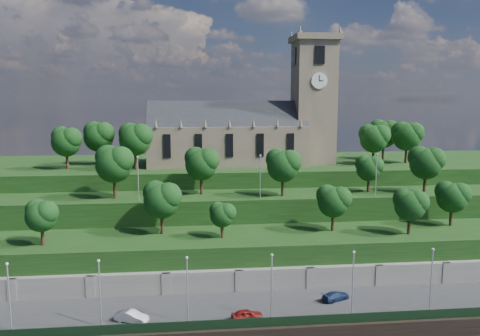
{
  "coord_description": "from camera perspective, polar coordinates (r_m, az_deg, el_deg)",
  "views": [
    {
      "loc": [
        -11.15,
        -49.99,
        28.21
      ],
      "look_at": [
        -2.98,
        30.0,
        16.49
      ],
      "focal_mm": 35.0,
      "sensor_mm": 36.0,
      "label": 1
    }
  ],
  "objects": [
    {
      "name": "trees_lower",
      "position": [
        71.32,
        4.98,
        -4.15
      ],
      "size": [
        67.79,
        9.05,
        8.14
      ],
      "color": "black",
      "rests_on": "embankment_lower"
    },
    {
      "name": "car_right",
      "position": [
        65.28,
        11.59,
        -15.01
      ],
      "size": [
        4.26,
        3.08,
        1.15
      ],
      "primitive_type": "imported",
      "rotation": [
        0.0,
        0.0,
        1.99
      ],
      "color": "#16274D",
      "rests_on": "promenade"
    },
    {
      "name": "lamp_posts_upper",
      "position": [
        77.73,
        2.48,
        -0.57
      ],
      "size": [
        40.36,
        0.36,
        7.3
      ],
      "color": "#B2B2B7",
      "rests_on": "embankment_upper"
    },
    {
      "name": "embankment_upper",
      "position": [
        82.81,
        2.14,
        -7.27
      ],
      "size": [
        160.0,
        10.0,
        12.0
      ],
      "primitive_type": "cube",
      "color": "#153411",
      "rests_on": "ground"
    },
    {
      "name": "church",
      "position": [
        96.88,
        1.26,
        4.93
      ],
      "size": [
        38.6,
        12.35,
        27.6
      ],
      "color": "#6E5C4D",
      "rests_on": "hilltop"
    },
    {
      "name": "hilltop",
      "position": [
        102.72,
        0.52,
        -3.34
      ],
      "size": [
        160.0,
        32.0,
        15.0
      ],
      "primitive_type": "cube",
      "color": "#153411",
      "rests_on": "ground"
    },
    {
      "name": "promenade",
      "position": [
        63.24,
        5.13,
        -17.23
      ],
      "size": [
        160.0,
        12.0,
        2.0
      ],
      "primitive_type": "cube",
      "color": "#2D2D30",
      "rests_on": "ground"
    },
    {
      "name": "embankment_lower",
      "position": [
        73.03,
        3.34,
        -11.08
      ],
      "size": [
        160.0,
        12.0,
        8.0
      ],
      "primitive_type": "cube",
      "color": "#153411",
      "rests_on": "ground"
    },
    {
      "name": "car_middle",
      "position": [
        59.77,
        -13.08,
        -17.23
      ],
      "size": [
        4.28,
        2.88,
        1.33
      ],
      "primitive_type": "imported",
      "rotation": [
        0.0,
        0.0,
        1.17
      ],
      "color": "#B9B7BD",
      "rests_on": "promenade"
    },
    {
      "name": "fence",
      "position": [
        57.79,
        6.22,
        -18.06
      ],
      "size": [
        160.0,
        0.1,
        1.2
      ],
      "primitive_type": "cube",
      "color": "black",
      "rests_on": "promenade"
    },
    {
      "name": "quay_wall",
      "position": [
        57.91,
        6.33,
        -19.68
      ],
      "size": [
        160.0,
        0.5,
        2.2
      ],
      "primitive_type": "cube",
      "color": "black",
      "rests_on": "ground"
    },
    {
      "name": "car_left",
      "position": [
        58.85,
        0.86,
        -17.46
      ],
      "size": [
        3.93,
        1.96,
        1.29
      ],
      "primitive_type": "imported",
      "rotation": [
        0.0,
        0.0,
        1.69
      ],
      "color": "maroon",
      "rests_on": "promenade"
    },
    {
      "name": "trees_upper",
      "position": [
        79.72,
        2.82,
        0.63
      ],
      "size": [
        59.74,
        8.52,
        8.92
      ],
      "color": "black",
      "rests_on": "embankment_upper"
    },
    {
      "name": "retaining_wall",
      "position": [
        68.0,
        4.17,
        -13.94
      ],
      "size": [
        160.0,
        2.1,
        5.0
      ],
      "color": "slate",
      "rests_on": "ground"
    },
    {
      "name": "trees_hilltop",
      "position": [
        95.52,
        1.41,
        3.93
      ],
      "size": [
        75.19,
        16.01,
        8.99
      ],
      "color": "black",
      "rests_on": "hilltop"
    },
    {
      "name": "lamp_posts_promenade",
      "position": [
        57.44,
        3.87,
        -13.67
      ],
      "size": [
        60.36,
        0.36,
        8.25
      ],
      "color": "#B2B2B7",
      "rests_on": "promenade"
    }
  ]
}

